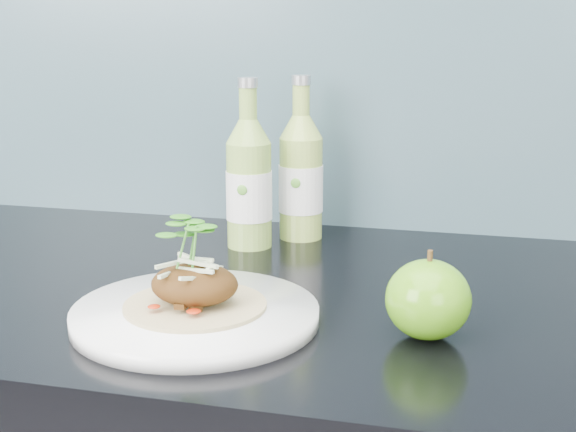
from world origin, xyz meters
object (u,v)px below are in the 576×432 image
(cider_bottle_left, at_px, (249,184))
(cider_bottle_right, at_px, (301,177))
(dinner_plate, at_px, (196,315))
(green_apple, at_px, (428,299))

(cider_bottle_left, height_order, cider_bottle_right, same)
(dinner_plate, bearing_deg, green_apple, 4.36)
(green_apple, relative_size, cider_bottle_left, 0.44)
(green_apple, bearing_deg, cider_bottle_right, 121.93)
(dinner_plate, xyz_separation_m, cider_bottle_left, (-0.03, 0.28, 0.08))
(cider_bottle_left, bearing_deg, cider_bottle_right, 30.02)
(green_apple, height_order, cider_bottle_left, cider_bottle_left)
(green_apple, bearing_deg, cider_bottle_left, 134.36)
(green_apple, relative_size, cider_bottle_right, 0.44)
(green_apple, xyz_separation_m, cider_bottle_left, (-0.26, 0.26, 0.05))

